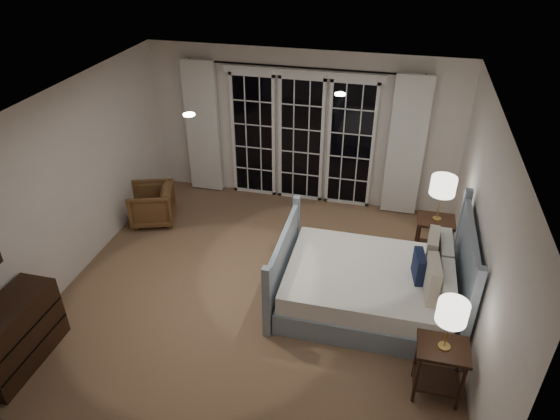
% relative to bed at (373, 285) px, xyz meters
% --- Properties ---
extents(floor, '(5.00, 5.00, 0.00)m').
position_rel_bed_xyz_m(floor, '(-1.42, -0.01, -0.32)').
color(floor, '#7F6044').
rests_on(floor, ground).
extents(ceiling, '(5.00, 5.00, 0.00)m').
position_rel_bed_xyz_m(ceiling, '(-1.42, -0.01, 2.18)').
color(ceiling, silver).
rests_on(ceiling, wall_back).
extents(wall_left, '(0.02, 5.00, 2.50)m').
position_rel_bed_xyz_m(wall_left, '(-3.92, -0.01, 0.93)').
color(wall_left, silver).
rests_on(wall_left, floor).
extents(wall_right, '(0.02, 5.00, 2.50)m').
position_rel_bed_xyz_m(wall_right, '(1.08, -0.01, 0.93)').
color(wall_right, silver).
rests_on(wall_right, floor).
extents(wall_back, '(5.00, 0.02, 2.50)m').
position_rel_bed_xyz_m(wall_back, '(-1.42, 2.49, 0.93)').
color(wall_back, silver).
rests_on(wall_back, floor).
extents(wall_front, '(5.00, 0.02, 2.50)m').
position_rel_bed_xyz_m(wall_front, '(-1.42, -2.51, 0.93)').
color(wall_front, silver).
rests_on(wall_front, floor).
extents(french_doors, '(2.50, 0.04, 2.20)m').
position_rel_bed_xyz_m(french_doors, '(-1.42, 2.45, 0.77)').
color(french_doors, black).
rests_on(french_doors, wall_back).
extents(curtain_rod, '(3.50, 0.03, 0.03)m').
position_rel_bed_xyz_m(curtain_rod, '(-1.42, 2.39, 1.93)').
color(curtain_rod, black).
rests_on(curtain_rod, wall_back).
extents(curtain_left, '(0.55, 0.10, 2.25)m').
position_rel_bed_xyz_m(curtain_left, '(-3.07, 2.37, 0.83)').
color(curtain_left, silver).
rests_on(curtain_left, curtain_rod).
extents(curtain_right, '(0.55, 0.10, 2.25)m').
position_rel_bed_xyz_m(curtain_right, '(0.23, 2.37, 0.83)').
color(curtain_right, silver).
rests_on(curtain_right, curtain_rod).
extents(downlight_a, '(0.12, 0.12, 0.01)m').
position_rel_bed_xyz_m(downlight_a, '(-0.62, 0.59, 2.17)').
color(downlight_a, white).
rests_on(downlight_a, ceiling).
extents(downlight_b, '(0.12, 0.12, 0.01)m').
position_rel_bed_xyz_m(downlight_b, '(-2.02, -0.41, 2.17)').
color(downlight_b, white).
rests_on(downlight_b, ceiling).
extents(bed, '(2.19, 1.57, 1.27)m').
position_rel_bed_xyz_m(bed, '(0.00, 0.00, 0.00)').
color(bed, gray).
rests_on(bed, floor).
extents(nightstand_left, '(0.50, 0.40, 0.65)m').
position_rel_bed_xyz_m(nightstand_left, '(0.75, -1.17, 0.11)').
color(nightstand_left, black).
rests_on(nightstand_left, floor).
extents(nightstand_right, '(0.50, 0.40, 0.65)m').
position_rel_bed_xyz_m(nightstand_right, '(0.74, 1.20, 0.10)').
color(nightstand_right, black).
rests_on(nightstand_right, floor).
extents(lamp_left, '(0.29, 0.29, 0.56)m').
position_rel_bed_xyz_m(lamp_left, '(0.75, -1.17, 0.78)').
color(lamp_left, tan).
rests_on(lamp_left, nightstand_left).
extents(lamp_right, '(0.33, 0.33, 0.64)m').
position_rel_bed_xyz_m(lamp_right, '(0.74, 1.20, 0.84)').
color(lamp_right, tan).
rests_on(lamp_right, nightstand_right).
extents(armchair, '(0.84, 0.83, 0.60)m').
position_rel_bed_xyz_m(armchair, '(-3.52, 1.17, -0.02)').
color(armchair, brown).
rests_on(armchair, floor).
extents(dresser, '(0.46, 1.09, 0.77)m').
position_rel_bed_xyz_m(dresser, '(-3.65, -1.81, 0.06)').
color(dresser, black).
rests_on(dresser, floor).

